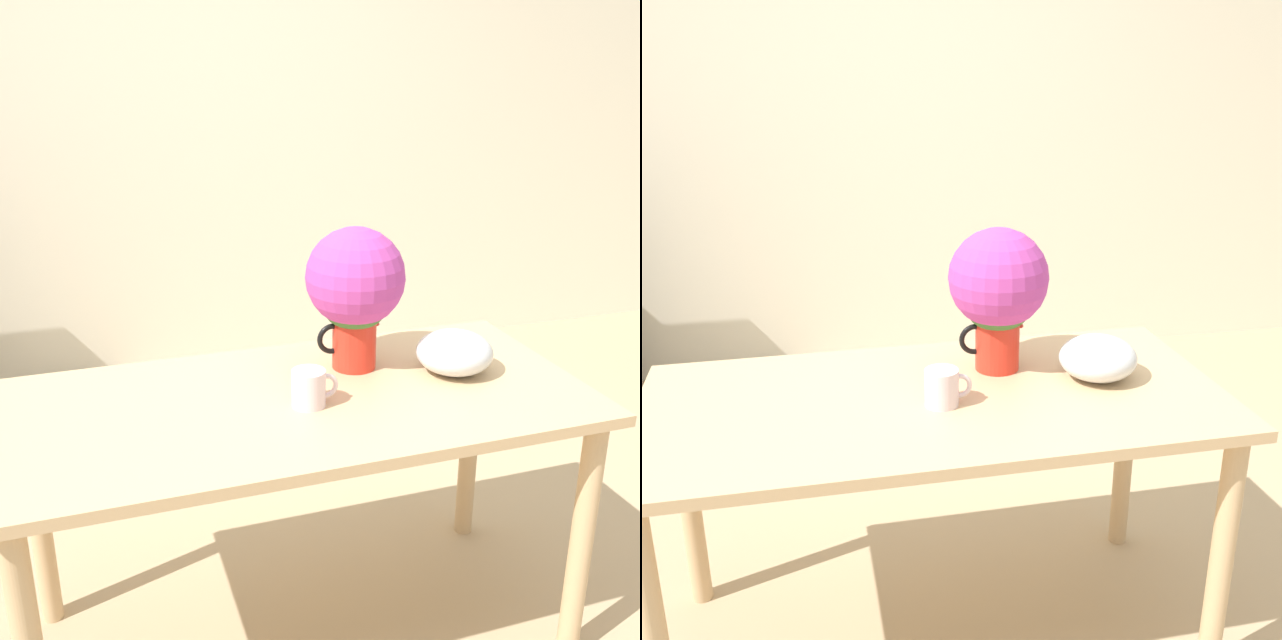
% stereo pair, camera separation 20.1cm
% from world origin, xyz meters
% --- Properties ---
extents(ground_plane, '(12.00, 12.00, 0.00)m').
position_xyz_m(ground_plane, '(0.00, 0.00, 0.00)').
color(ground_plane, tan).
extents(wall_back, '(8.00, 0.05, 2.60)m').
position_xyz_m(wall_back, '(0.00, 1.98, 1.30)').
color(wall_back, '#EDE5CC').
rests_on(wall_back, ground_plane).
extents(table, '(1.49, 0.72, 0.76)m').
position_xyz_m(table, '(-0.09, -0.10, 0.65)').
color(table, tan).
rests_on(table, ground_plane).
extents(flower_vase, '(0.27, 0.27, 0.40)m').
position_xyz_m(flower_vase, '(0.11, 0.04, 0.99)').
color(flower_vase, red).
rests_on(flower_vase, table).
extents(coffee_mug, '(0.12, 0.09, 0.09)m').
position_xyz_m(coffee_mug, '(-0.08, -0.15, 0.80)').
color(coffee_mug, silver).
rests_on(coffee_mug, table).
extents(white_bowl, '(0.21, 0.21, 0.12)m').
position_xyz_m(white_bowl, '(0.36, -0.08, 0.82)').
color(white_bowl, silver).
rests_on(white_bowl, table).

